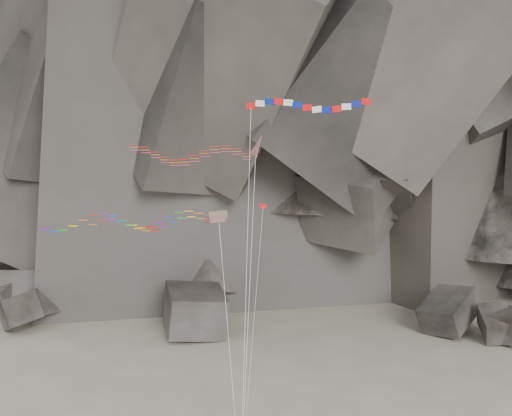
# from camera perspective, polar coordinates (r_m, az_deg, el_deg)

# --- Properties ---
(headland) EXTENTS (110.00, 70.00, 84.00)m
(headland) POSITION_cam_1_polar(r_m,az_deg,el_deg) (115.03, 5.01, 15.57)
(headland) COLOR #4D453F
(headland) RESTS_ON ground
(boulder_field) EXTENTS (84.14, 18.53, 8.08)m
(boulder_field) POSITION_cam_1_polar(r_m,az_deg,el_deg) (83.43, -5.74, -8.92)
(boulder_field) COLOR #47423F
(boulder_field) RESTS_ON ground
(delta_kite) EXTENTS (11.15, 9.83, 23.21)m
(delta_kite) POSITION_cam_1_polar(r_m,az_deg,el_deg) (49.66, -6.25, 4.91)
(delta_kite) COLOR red
(delta_kite) RESTS_ON ground
(banner_kite) EXTENTS (8.44, 4.65, 25.67)m
(banner_kite) POSITION_cam_1_polar(r_m,az_deg,el_deg) (43.68, 4.53, 8.82)
(banner_kite) COLOR red
(banner_kite) RESTS_ON ground
(parafoil_kite) EXTENTS (15.81, 5.17, 17.83)m
(parafoil_kite) POSITION_cam_1_polar(r_m,az_deg,el_deg) (47.30, -11.64, -1.14)
(parafoil_kite) COLOR #E2BC0C
(parafoil_kite) RESTS_ON ground
(pennant_kite) EXTENTS (1.06, 5.11, 18.32)m
(pennant_kite) POSITION_cam_1_polar(r_m,az_deg,el_deg) (44.96, 0.15, -5.54)
(pennant_kite) COLOR red
(pennant_kite) RESTS_ON ground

